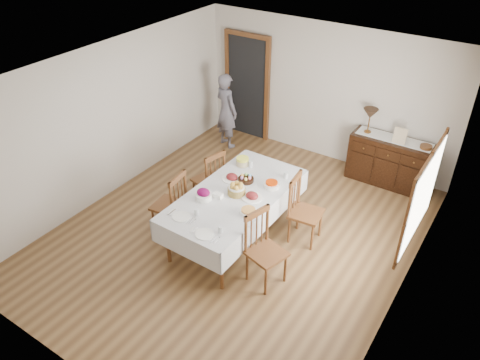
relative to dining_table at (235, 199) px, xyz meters
The scene contains 26 objects.
ground 0.72m from the dining_table, 107.76° to the left, with size 6.00×6.00×0.00m, color brown.
room_shell 1.06m from the dining_table, 108.86° to the left, with size 5.02×6.02×2.65m.
dining_table is the anchor object (origin of this frame).
chair_left_near 0.99m from the dining_table, 153.91° to the right, with size 0.50×0.50×1.08m.
chair_left_far 0.96m from the dining_table, 149.85° to the left, with size 0.53×0.53×1.05m.
chair_right_near 0.99m from the dining_table, 33.07° to the right, with size 0.56×0.56×1.09m.
chair_right_far 1.02m from the dining_table, 31.24° to the left, with size 0.50×0.50×1.09m.
sideboard 3.15m from the dining_table, 62.22° to the left, with size 1.46×0.53×0.88m.
person 2.96m from the dining_table, 127.27° to the left, with size 0.51×0.33×1.64m, color slate.
bread_basket 0.18m from the dining_table, 13.28° to the left, with size 0.26×0.26×0.18m.
egg_basket 0.39m from the dining_table, 97.21° to the left, with size 0.24×0.24×0.11m.
ham_platter_a 0.41m from the dining_table, 130.81° to the left, with size 0.31×0.31×0.11m.
ham_platter_b 0.30m from the dining_table, ahead, with size 0.31×0.31×0.11m.
beet_bowl 0.50m from the dining_table, 130.68° to the right, with size 0.24×0.24×0.17m.
carrot_bowl 0.59m from the dining_table, 50.70° to the left, with size 0.24×0.24×0.10m.
pineapple_bowl 0.84m from the dining_table, 115.42° to the left, with size 0.21×0.21×0.13m.
casserole_dish 0.53m from the dining_table, 35.09° to the right, with size 0.24×0.24×0.07m.
butter_dish 0.29m from the dining_table, 125.10° to the right, with size 0.14×0.09×0.07m.
setting_left 0.86m from the dining_table, 107.61° to the right, with size 0.42×0.31×0.10m.
setting_right 0.97m from the dining_table, 76.09° to the right, with size 0.42×0.31×0.10m.
glass_far_a 0.79m from the dining_table, 105.22° to the left, with size 0.07×0.07×0.11m.
glass_far_b 0.90m from the dining_table, 61.82° to the left, with size 0.07×0.07×0.10m.
runner 3.17m from the dining_table, 62.89° to the left, with size 1.30×0.35×0.01m.
table_lamp 2.99m from the dining_table, 70.92° to the left, with size 0.26×0.26×0.46m.
picture_frame 3.13m from the dining_table, 60.15° to the left, with size 0.22×0.08×0.28m.
deco_bowl 3.41m from the dining_table, 54.24° to the left, with size 0.20×0.20×0.06m.
Camera 1 is at (3.17, -4.71, 4.73)m, focal length 35.00 mm.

